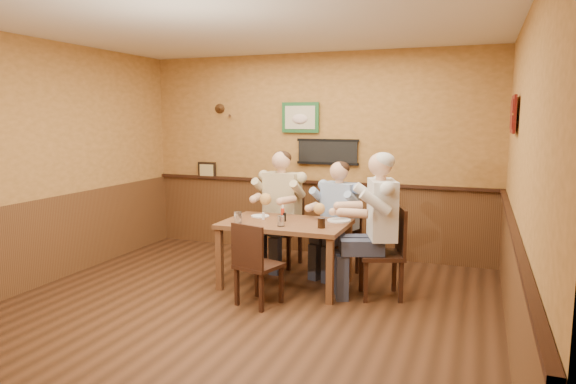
{
  "coord_description": "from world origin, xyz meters",
  "views": [
    {
      "loc": [
        2.18,
        -4.37,
        1.92
      ],
      "look_at": [
        0.2,
        0.91,
        1.1
      ],
      "focal_mm": 32.0,
      "sensor_mm": 36.0,
      "label": 1
    }
  ],
  "objects_px": {
    "chair_back_left": "(282,230)",
    "water_glass_left": "(238,217)",
    "cola_tumbler": "(321,223)",
    "salt_shaker": "(263,216)",
    "pepper_shaker": "(284,217)",
    "dining_table": "(285,230)",
    "chair_back_right": "(339,239)",
    "diner_blue_polo": "(340,224)",
    "diner_white_elder": "(382,233)",
    "chair_near_side": "(259,263)",
    "diner_tan_shirt": "(282,215)",
    "hot_sauce_bottle": "(283,214)",
    "chair_right_end": "(381,252)",
    "water_glass_mid": "(281,221)"
  },
  "relations": [
    {
      "from": "chair_right_end",
      "to": "cola_tumbler",
      "type": "distance_m",
      "value": 0.71
    },
    {
      "from": "salt_shaker",
      "to": "hot_sauce_bottle",
      "type": "bearing_deg",
      "value": -1.26
    },
    {
      "from": "dining_table",
      "to": "pepper_shaker",
      "type": "distance_m",
      "value": 0.14
    },
    {
      "from": "chair_near_side",
      "to": "salt_shaker",
      "type": "distance_m",
      "value": 0.8
    },
    {
      "from": "water_glass_left",
      "to": "salt_shaker",
      "type": "bearing_deg",
      "value": 57.59
    },
    {
      "from": "dining_table",
      "to": "diner_white_elder",
      "type": "distance_m",
      "value": 1.09
    },
    {
      "from": "chair_back_right",
      "to": "hot_sauce_bottle",
      "type": "height_order",
      "value": "hot_sauce_bottle"
    },
    {
      "from": "cola_tumbler",
      "to": "salt_shaker",
      "type": "relative_size",
      "value": 1.34
    },
    {
      "from": "water_glass_left",
      "to": "pepper_shaker",
      "type": "bearing_deg",
      "value": 31.92
    },
    {
      "from": "diner_white_elder",
      "to": "water_glass_left",
      "type": "bearing_deg",
      "value": -99.68
    },
    {
      "from": "chair_back_right",
      "to": "salt_shaker",
      "type": "xyz_separation_m",
      "value": [
        -0.75,
        -0.62,
        0.35
      ]
    },
    {
      "from": "dining_table",
      "to": "diner_white_elder",
      "type": "bearing_deg",
      "value": 0.79
    },
    {
      "from": "water_glass_left",
      "to": "water_glass_mid",
      "type": "bearing_deg",
      "value": 2.35
    },
    {
      "from": "chair_right_end",
      "to": "chair_near_side",
      "type": "bearing_deg",
      "value": -79.42
    },
    {
      "from": "chair_right_end",
      "to": "diner_tan_shirt",
      "type": "relative_size",
      "value": 0.73
    },
    {
      "from": "chair_right_end",
      "to": "pepper_shaker",
      "type": "bearing_deg",
      "value": -109.9
    },
    {
      "from": "chair_back_left",
      "to": "diner_blue_polo",
      "type": "xyz_separation_m",
      "value": [
        0.8,
        -0.12,
        0.16
      ]
    },
    {
      "from": "pepper_shaker",
      "to": "chair_back_right",
      "type": "bearing_deg",
      "value": 52.78
    },
    {
      "from": "chair_near_side",
      "to": "diner_white_elder",
      "type": "relative_size",
      "value": 0.62
    },
    {
      "from": "chair_right_end",
      "to": "pepper_shaker",
      "type": "xyz_separation_m",
      "value": [
        -1.11,
        0.0,
        0.31
      ]
    },
    {
      "from": "water_glass_mid",
      "to": "hot_sauce_bottle",
      "type": "relative_size",
      "value": 0.69
    },
    {
      "from": "diner_tan_shirt",
      "to": "pepper_shaker",
      "type": "bearing_deg",
      "value": -61.8
    },
    {
      "from": "dining_table",
      "to": "water_glass_mid",
      "type": "height_order",
      "value": "water_glass_mid"
    },
    {
      "from": "chair_back_right",
      "to": "dining_table",
      "type": "bearing_deg",
      "value": -106.17
    },
    {
      "from": "diner_tan_shirt",
      "to": "chair_back_left",
      "type": "bearing_deg",
      "value": -174.71
    },
    {
      "from": "chair_near_side",
      "to": "water_glass_left",
      "type": "relative_size",
      "value": 6.74
    },
    {
      "from": "chair_back_left",
      "to": "pepper_shaker",
      "type": "xyz_separation_m",
      "value": [
        0.32,
        -0.75,
        0.33
      ]
    },
    {
      "from": "hot_sauce_bottle",
      "to": "pepper_shaker",
      "type": "xyz_separation_m",
      "value": [
        0.02,
        -0.0,
        -0.03
      ]
    },
    {
      "from": "dining_table",
      "to": "cola_tumbler",
      "type": "distance_m",
      "value": 0.53
    },
    {
      "from": "water_glass_mid",
      "to": "dining_table",
      "type": "bearing_deg",
      "value": 99.3
    },
    {
      "from": "chair_back_left",
      "to": "diner_white_elder",
      "type": "xyz_separation_m",
      "value": [
        1.43,
        -0.75,
        0.23
      ]
    },
    {
      "from": "chair_near_side",
      "to": "pepper_shaker",
      "type": "relative_size",
      "value": 8.91
    },
    {
      "from": "chair_back_left",
      "to": "hot_sauce_bottle",
      "type": "distance_m",
      "value": 0.88
    },
    {
      "from": "chair_near_side",
      "to": "water_glass_left",
      "type": "height_order",
      "value": "water_glass_left"
    },
    {
      "from": "chair_right_end",
      "to": "diner_blue_polo",
      "type": "bearing_deg",
      "value": -155.13
    },
    {
      "from": "cola_tumbler",
      "to": "pepper_shaker",
      "type": "height_order",
      "value": "cola_tumbler"
    },
    {
      "from": "chair_back_left",
      "to": "water_glass_left",
      "type": "relative_size",
      "value": 7.3
    },
    {
      "from": "chair_back_left",
      "to": "cola_tumbler",
      "type": "distance_m",
      "value": 1.28
    },
    {
      "from": "diner_tan_shirt",
      "to": "salt_shaker",
      "type": "height_order",
      "value": "diner_tan_shirt"
    },
    {
      "from": "diner_blue_polo",
      "to": "pepper_shaker",
      "type": "xyz_separation_m",
      "value": [
        -0.48,
        -0.63,
        0.17
      ]
    },
    {
      "from": "water_glass_left",
      "to": "cola_tumbler",
      "type": "xyz_separation_m",
      "value": [
        0.95,
        0.09,
        -0.01
      ]
    },
    {
      "from": "dining_table",
      "to": "chair_back_right",
      "type": "relative_size",
      "value": 1.59
    },
    {
      "from": "diner_blue_polo",
      "to": "cola_tumbler",
      "type": "height_order",
      "value": "diner_blue_polo"
    },
    {
      "from": "chair_back_left",
      "to": "chair_right_end",
      "type": "height_order",
      "value": "chair_right_end"
    },
    {
      "from": "salt_shaker",
      "to": "cola_tumbler",
      "type": "bearing_deg",
      "value": -14.52
    },
    {
      "from": "hot_sauce_bottle",
      "to": "pepper_shaker",
      "type": "height_order",
      "value": "hot_sauce_bottle"
    },
    {
      "from": "diner_white_elder",
      "to": "pepper_shaker",
      "type": "bearing_deg",
      "value": -109.9
    },
    {
      "from": "chair_right_end",
      "to": "salt_shaker",
      "type": "xyz_separation_m",
      "value": [
        -1.37,
        0.01,
        0.3
      ]
    },
    {
      "from": "diner_blue_polo",
      "to": "salt_shaker",
      "type": "height_order",
      "value": "diner_blue_polo"
    },
    {
      "from": "pepper_shaker",
      "to": "dining_table",
      "type": "bearing_deg",
      "value": -42.46
    }
  ]
}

